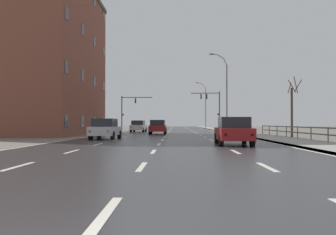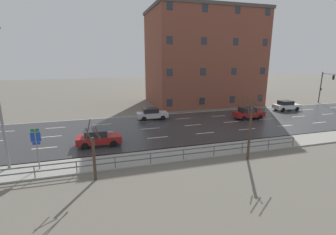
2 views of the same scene
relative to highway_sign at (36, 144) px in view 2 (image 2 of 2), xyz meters
name	(u,v)px [view 2 (image 2 of 2)]	position (x,y,z in m)	size (l,w,h in m)	color
ground_plane	(314,116)	(-8.39, 34.65, -2.13)	(160.00, 160.00, 0.12)	#666056
guardrail	(151,156)	(1.46, 8.11, -1.36)	(0.07, 27.12, 1.00)	#515459
highway_sign	(36,144)	(0.00, 0.00, 0.00)	(0.09, 0.68, 3.22)	slate
traffic_signal_left	(326,83)	(-15.34, 44.09, 1.71)	(5.10, 0.36, 5.69)	#38383A
car_near_right	(286,105)	(-12.46, 33.31, -1.26)	(2.01, 4.19, 1.57)	silver
car_mid_centre	(248,113)	(-9.40, 24.25, -1.26)	(1.87, 4.12, 1.57)	maroon
car_far_left	(98,137)	(-4.22, 4.31, -1.26)	(1.90, 4.13, 1.57)	maroon
car_near_left	(152,114)	(-12.75, 11.44, -1.26)	(1.96, 4.16, 1.57)	#B7B7BC
brick_building	(203,58)	(-23.25, 23.41, 6.16)	(13.02, 19.23, 16.43)	brown
bare_tree_near	(94,155)	(2.76, 3.97, -0.24)	(0.97, 0.99, 4.20)	#423328
bare_tree_mid	(250,131)	(2.70, 15.97, 0.39)	(1.13, 1.35, 5.24)	#423328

